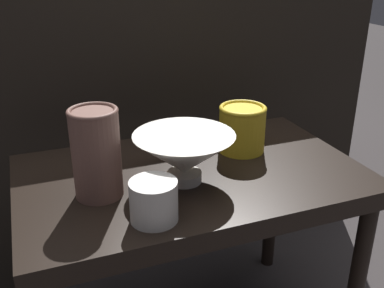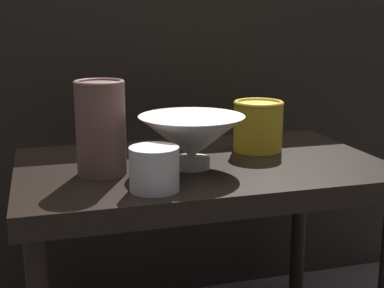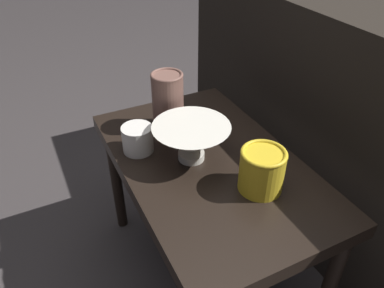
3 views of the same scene
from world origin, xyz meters
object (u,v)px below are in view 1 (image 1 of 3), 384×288
Objects in this scene: cup at (154,201)px; bowl at (184,155)px; vase_textured_left at (96,152)px; vase_colorful_right at (242,128)px.

bowl is at bearing 49.37° from cup.
vase_textured_left is at bearing 177.17° from bowl.
bowl is 0.17m from vase_textured_left.
vase_textured_left reaches higher than vase_colorful_right.
bowl is 0.15m from cup.
cup is at bearing -142.60° from vase_colorful_right.
vase_colorful_right is at bearing 14.25° from vase_textured_left.
vase_textured_left is 1.60× the size of vase_colorful_right.
vase_colorful_right is at bearing 28.55° from bowl.
vase_colorful_right reaches higher than bowl.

